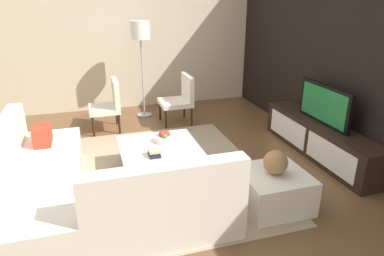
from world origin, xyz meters
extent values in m
plane|color=brown|center=(0.00, 0.00, 0.00)|extent=(14.00, 14.00, 0.00)
cube|color=black|center=(0.00, 2.70, 1.40)|extent=(6.40, 0.12, 2.80)
cube|color=beige|center=(-3.20, 0.20, 1.40)|extent=(0.12, 5.20, 2.80)
cube|color=tan|center=(-0.10, 0.00, 0.01)|extent=(3.08, 2.75, 0.01)
cube|color=black|center=(0.00, 2.40, 0.25)|extent=(2.21, 0.43, 0.50)
cube|color=white|center=(-0.51, 2.18, 0.25)|extent=(0.94, 0.01, 0.35)
cube|color=white|center=(0.51, 2.18, 0.25)|extent=(0.94, 0.01, 0.35)
cube|color=black|center=(0.00, 2.40, 0.77)|extent=(1.04, 0.05, 0.54)
cube|color=#1E7238|center=(0.00, 2.37, 0.77)|extent=(0.93, 0.01, 0.45)
cube|color=silver|center=(0.20, -1.30, 0.22)|extent=(2.40, 0.85, 0.44)
cube|color=silver|center=(0.97, -0.14, 0.22)|extent=(0.85, 1.47, 0.44)
cube|color=silver|center=(1.31, -0.14, 0.65)|extent=(0.18, 1.47, 0.42)
cube|color=red|center=(-0.52, -1.30, 0.55)|extent=(0.36, 0.20, 0.22)
cube|color=red|center=(0.97, 0.23, 0.47)|extent=(0.60, 0.44, 0.06)
cube|color=black|center=(-0.10, 0.10, 0.17)|extent=(0.85, 0.80, 0.33)
cube|color=white|center=(-0.10, 0.10, 0.35)|extent=(1.07, 1.00, 0.05)
cylinder|color=black|center=(-2.15, -0.69, 0.19)|extent=(0.04, 0.04, 0.38)
cylinder|color=black|center=(-1.68, -0.69, 0.19)|extent=(0.04, 0.04, 0.38)
cylinder|color=black|center=(-2.15, -0.27, 0.19)|extent=(0.04, 0.04, 0.38)
cylinder|color=black|center=(-1.68, -0.27, 0.19)|extent=(0.04, 0.04, 0.38)
cube|color=silver|center=(-1.92, -0.48, 0.38)|extent=(0.55, 0.50, 0.08)
cube|color=silver|center=(-1.92, -0.27, 0.65)|extent=(0.55, 0.08, 0.45)
cylinder|color=#A5A5AA|center=(-2.49, 0.29, 0.01)|extent=(0.28, 0.28, 0.02)
cylinder|color=#A5A5AA|center=(-2.49, 0.29, 0.73)|extent=(0.03, 0.03, 1.41)
cylinder|color=white|center=(-2.49, 0.29, 1.60)|extent=(0.34, 0.34, 0.32)
cube|color=silver|center=(0.95, 1.12, 0.20)|extent=(0.70, 0.70, 0.40)
cylinder|color=silver|center=(-0.28, 0.20, 0.42)|extent=(0.28, 0.28, 0.07)
sphere|color=#4C8C33|center=(-0.23, 0.19, 0.46)|extent=(0.07, 0.07, 0.07)
sphere|color=#B23326|center=(-0.31, 0.23, 0.47)|extent=(0.10, 0.10, 0.10)
sphere|color=#B23326|center=(-0.31, 0.17, 0.47)|extent=(0.10, 0.10, 0.10)
cylinder|color=black|center=(-2.16, 0.53, 0.19)|extent=(0.04, 0.04, 0.38)
cylinder|color=black|center=(-1.68, 0.53, 0.19)|extent=(0.04, 0.04, 0.38)
cylinder|color=black|center=(-2.16, 0.99, 0.19)|extent=(0.04, 0.04, 0.38)
cylinder|color=black|center=(-1.68, 0.99, 0.19)|extent=(0.04, 0.04, 0.38)
cube|color=silver|center=(-1.92, 0.76, 0.38)|extent=(0.56, 0.55, 0.08)
cube|color=silver|center=(-1.92, 0.99, 0.65)|extent=(0.56, 0.08, 0.45)
sphere|color=#997247|center=(0.95, 1.12, 0.53)|extent=(0.26, 0.26, 0.26)
cube|color=#1E232D|center=(0.12, -0.02, 0.39)|extent=(0.18, 0.13, 0.03)
cube|color=#1E232D|center=(0.11, -0.03, 0.42)|extent=(0.17, 0.10, 0.02)
cube|color=#CCB78C|center=(0.11, -0.01, 0.45)|extent=(0.16, 0.14, 0.03)
camera|label=1|loc=(3.82, -0.67, 2.18)|focal=32.26mm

